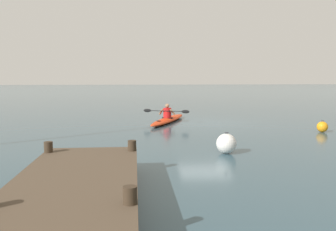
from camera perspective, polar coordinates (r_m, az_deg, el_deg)
ground_plane at (r=18.30m, az=5.69°, el=-1.13°), size 160.00×160.00×0.00m
kayak at (r=18.44m, az=0.02°, el=-0.65°), size 2.48×4.87×0.25m
kayaker at (r=18.24m, az=-0.13°, el=0.56°), size 2.20×0.93×0.70m
mooring_buoy_red_near at (r=16.44m, az=22.78°, el=-1.63°), size 0.44×0.44×0.48m
mooring_buoy_orange_mid at (r=11.14m, az=9.02°, el=-4.31°), size 0.60×0.60×0.65m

